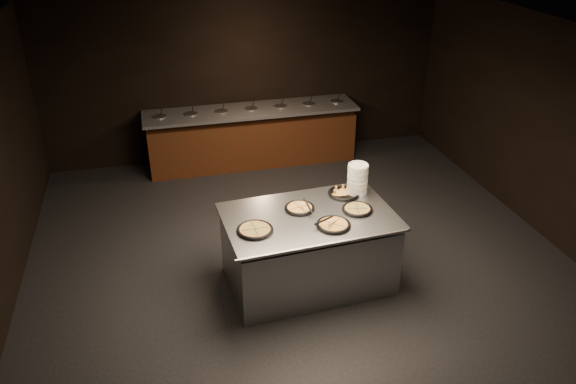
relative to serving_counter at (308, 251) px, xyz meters
name	(u,v)px	position (x,y,z in m)	size (l,w,h in m)	color
room	(310,174)	(0.03, 0.08, 0.99)	(7.02, 8.02, 2.92)	black
salad_bar	(252,140)	(0.03, 3.64, -0.02)	(3.70, 0.83, 1.18)	#512313
serving_counter	(308,251)	(0.00, 0.00, 0.00)	(2.06, 1.39, 0.96)	silver
plate_stack	(358,179)	(0.74, 0.38, 0.70)	(0.26, 0.26, 0.39)	silver
pan_veggie_whole	(255,230)	(-0.68, -0.19, 0.52)	(0.41, 0.41, 0.04)	black
pan_cheese_whole	(300,208)	(-0.07, 0.16, 0.52)	(0.36, 0.36, 0.04)	black
pan_cheese_slices_a	(344,193)	(0.57, 0.39, 0.52)	(0.40, 0.40, 0.04)	black
pan_cheese_slices_b	(333,225)	(0.20, -0.30, 0.52)	(0.39, 0.39, 0.04)	black
pan_veggie_slices	(357,209)	(0.59, -0.04, 0.52)	(0.37, 0.37, 0.04)	black
server_left	(306,206)	(-0.02, 0.08, 0.58)	(0.17, 0.33, 0.17)	silver
server_right	(328,222)	(0.12, -0.33, 0.58)	(0.34, 0.12, 0.16)	silver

